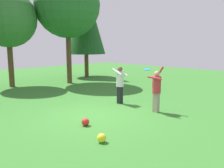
# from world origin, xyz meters

# --- Properties ---
(ground_plane) EXTENTS (40.00, 40.00, 0.00)m
(ground_plane) POSITION_xyz_m (0.00, 0.00, 0.00)
(ground_plane) COLOR #387A2D
(person_thrower) EXTENTS (0.53, 0.59, 1.84)m
(person_thrower) POSITION_xyz_m (2.07, -1.46, 1.00)
(person_thrower) COLOR gray
(person_thrower) RESTS_ON ground_plane
(person_catcher) EXTENTS (0.50, 0.60, 1.72)m
(person_catcher) POSITION_xyz_m (2.09, 0.53, 1.02)
(person_catcher) COLOR black
(person_catcher) RESTS_ON ground_plane
(frisbee) EXTENTS (0.35, 0.35, 0.07)m
(frisbee) POSITION_xyz_m (2.02, -1.02, 1.69)
(frisbee) COLOR #2393D1
(ball_red) EXTENTS (0.26, 0.26, 0.26)m
(ball_red) POSITION_xyz_m (-0.98, -0.71, 0.13)
(ball_red) COLOR red
(ball_red) RESTS_ON ground_plane
(ball_yellow) EXTENTS (0.26, 0.26, 0.26)m
(ball_yellow) POSITION_xyz_m (-1.55, -2.11, 0.13)
(ball_yellow) COLOR yellow
(ball_yellow) RESTS_ON ground_plane
(tree_center) EXTENTS (3.55, 3.55, 6.07)m
(tree_center) POSITION_xyz_m (0.50, 8.56, 4.28)
(tree_center) COLOR brown
(tree_center) RESTS_ON ground_plane
(tree_far_right) EXTENTS (3.18, 3.18, 7.60)m
(tree_far_right) POSITION_xyz_m (6.96, 8.82, 4.75)
(tree_far_right) COLOR brown
(tree_far_right) RESTS_ON ground_plane
(tree_right) EXTENTS (4.42, 4.42, 7.56)m
(tree_right) POSITION_xyz_m (4.00, 7.15, 5.33)
(tree_right) COLOR brown
(tree_right) RESTS_ON ground_plane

